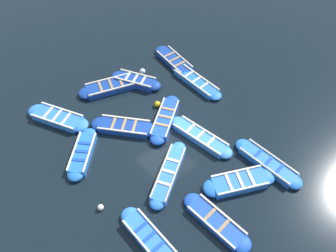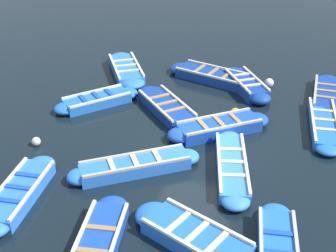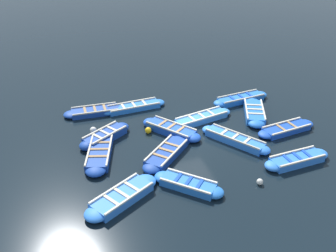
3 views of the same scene
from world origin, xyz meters
name	(u,v)px [view 2 (image 2 of 3)]	position (x,y,z in m)	size (l,w,h in m)	color
ground_plane	(197,143)	(0.00, 0.00, 0.00)	(120.00, 120.00, 0.00)	black
boat_end_of_row	(196,239)	(0.96, -4.30, 0.19)	(3.55, 2.24, 0.45)	blue
boat_stern_in	(246,85)	(0.97, 4.20, 0.21)	(2.32, 3.05, 0.47)	navy
boat_drifting	(135,166)	(-1.33, -1.96, 0.18)	(3.56, 2.70, 0.42)	blue
boat_outer_left	(97,101)	(-3.98, 1.52, 0.17)	(2.75, 2.82, 0.40)	blue
boat_bow_out	(327,95)	(3.93, 4.27, 0.15)	(1.05, 3.56, 0.36)	navy
boat_mid_row	(213,76)	(-0.42, 4.70, 0.18)	(3.93, 1.97, 0.42)	navy
boat_far_corner	(232,167)	(1.28, -1.22, 0.16)	(1.54, 3.85, 0.38)	#3884E0
boat_centre	(324,124)	(3.78, 2.02, 0.15)	(1.06, 3.85, 0.35)	blue
boat_alongside	(19,193)	(-3.81, -3.91, 0.18)	(1.06, 3.44, 0.42)	blue
boat_outer_right	(219,127)	(0.55, 0.79, 0.20)	(3.30, 2.76, 0.45)	#1947B7
boat_near_quay	(126,70)	(-3.93, 4.36, 0.18)	(2.66, 3.60, 0.43)	blue
boat_tucked	(167,107)	(-1.45, 1.69, 0.17)	(3.08, 3.19, 0.41)	navy
boat_broadside	(97,244)	(-1.16, -5.04, 0.15)	(1.28, 3.53, 0.36)	#1947B7
buoy_orange_near	(269,83)	(1.78, 4.68, 0.18)	(0.35, 0.35, 0.35)	silver
buoy_yellow_far	(36,141)	(-4.71, -1.48, 0.14)	(0.28, 0.28, 0.28)	silver
buoy_white_drifting	(235,113)	(0.89, 1.94, 0.17)	(0.34, 0.34, 0.34)	#EAB214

